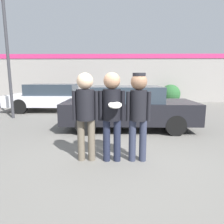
{
  "coord_description": "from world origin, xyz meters",
  "views": [
    {
      "loc": [
        -0.1,
        -4.23,
        1.76
      ],
      "look_at": [
        -0.17,
        -0.04,
        1.02
      ],
      "focal_mm": 32.0,
      "sensor_mm": 36.0,
      "label": 1
    }
  ],
  "objects": [
    {
      "name": "street_lamp",
      "position": [
        -4.29,
        4.12,
        3.47
      ],
      "size": [
        1.23,
        0.35,
        5.65
      ],
      "color": "#38383D",
      "rests_on": "ground"
    },
    {
      "name": "storefront_building",
      "position": [
        0.0,
        9.74,
        1.66
      ],
      "size": [
        24.0,
        0.22,
        3.27
      ],
      "color": "gray",
      "rests_on": "ground"
    },
    {
      "name": "person_middle_with_frisbee",
      "position": [
        -0.17,
        -0.24,
        1.13
      ],
      "size": [
        0.53,
        0.56,
        1.85
      ],
      "color": "#1E2338",
      "rests_on": "ground"
    },
    {
      "name": "parked_car_far",
      "position": [
        -3.28,
        6.01,
        0.72
      ],
      "size": [
        4.58,
        1.96,
        1.39
      ],
      "color": "silver",
      "rests_on": "ground"
    },
    {
      "name": "shrub",
      "position": [
        3.52,
        8.92,
        0.63
      ],
      "size": [
        1.26,
        1.26,
        1.26
      ],
      "color": "#285B2D",
      "rests_on": "ground"
    },
    {
      "name": "parked_car_near",
      "position": [
        0.34,
        2.46,
        0.73
      ],
      "size": [
        4.38,
        1.84,
        1.44
      ],
      "color": "black",
      "rests_on": "ground"
    },
    {
      "name": "person_left",
      "position": [
        -0.71,
        -0.21,
        1.12
      ],
      "size": [
        0.54,
        0.37,
        1.84
      ],
      "color": "#665B4C",
      "rests_on": "ground"
    },
    {
      "name": "ground_plane",
      "position": [
        0.0,
        0.0,
        0.0
      ],
      "size": [
        56.0,
        56.0,
        0.0
      ],
      "primitive_type": "plane",
      "color": "#66635E"
    },
    {
      "name": "person_right",
      "position": [
        0.37,
        -0.22,
        1.12
      ],
      "size": [
        0.5,
        0.33,
        1.83
      ],
      "color": "#2D3347",
      "rests_on": "ground"
    }
  ]
}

